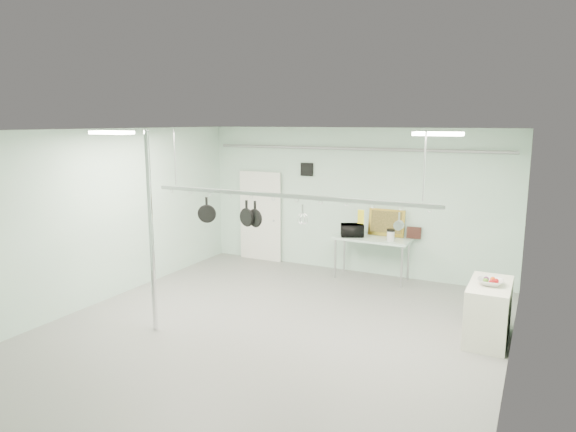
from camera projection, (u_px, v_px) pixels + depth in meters
The scene contains 25 objects.
floor at pixel (265, 335), 8.11m from camera, with size 8.00×8.00×0.00m, color gray.
ceiling at pixel (263, 131), 7.53m from camera, with size 7.00×8.00×0.02m, color silver.
back_wall at pixel (352, 201), 11.33m from camera, with size 7.00×0.02×3.20m, color silver.
right_wall at pixel (513, 265), 6.28m from camera, with size 0.02×8.00×3.20m, color silver.
door at pixel (261, 217), 12.39m from camera, with size 1.10×0.10×2.20m, color silver.
wall_vent at pixel (307, 169), 11.68m from camera, with size 0.30×0.04×0.30m, color black.
conduit_pipe at pixel (352, 149), 11.04m from camera, with size 0.07×0.07×6.60m, color gray.
chrome_pole at pixel (151, 233), 8.04m from camera, with size 0.08×0.08×3.20m, color silver.
prep_table at pixel (372, 241), 10.86m from camera, with size 1.60×0.70×0.91m.
side_cabinet at pixel (488, 312), 7.87m from camera, with size 0.60×1.20×0.90m, color silver.
pot_rack at pixel (285, 194), 7.88m from camera, with size 4.80×0.06×1.00m.
light_panel_left at pixel (112, 133), 7.80m from camera, with size 0.65×0.30×0.05m, color white.
light_panel_right at pixel (438, 134), 7.01m from camera, with size 0.65×0.30×0.05m, color white.
microwave at pixel (352, 230), 10.95m from camera, with size 0.48×0.32×0.26m, color black.
coffee_canister at pixel (391, 236), 10.53m from camera, with size 0.15×0.15×0.20m, color silver.
painting_large at pixel (386, 223), 10.97m from camera, with size 0.78×0.05×0.58m, color gold.
painting_small at pixel (414, 233), 10.74m from camera, with size 0.30×0.04×0.25m, color black.
fruit_bowl at pixel (490, 282), 7.72m from camera, with size 0.38×0.38×0.09m, color silver.
skillet_left at pixel (207, 210), 8.59m from camera, with size 0.31×0.06×0.43m, color black, non-canonical shape.
skillet_mid at pixel (247, 213), 8.25m from camera, with size 0.30×0.06×0.43m, color black, non-canonical shape.
skillet_right at pixel (255, 214), 8.18m from camera, with size 0.30×0.06×0.42m, color black, non-canonical shape.
whisk at pixel (303, 214), 7.80m from camera, with size 0.17×0.17×0.29m, color silver, non-canonical shape.
grater at pixel (361, 217), 7.39m from camera, with size 0.09×0.02×0.22m, color gold, non-canonical shape.
saucepan at pixel (399, 221), 7.14m from camera, with size 0.13×0.08×0.25m, color #B2B3B7, non-canonical shape.
fruit_cluster at pixel (491, 279), 7.71m from camera, with size 0.24×0.24×0.09m, color #9A0E10, non-canonical shape.
Camera 1 is at (3.73, -6.67, 3.33)m, focal length 32.00 mm.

